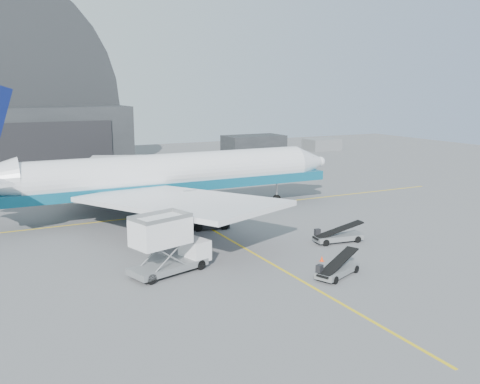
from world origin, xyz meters
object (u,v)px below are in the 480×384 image
catering_truck (167,245)px  belt_loader_a (337,269)px  pushback_tug (210,221)px  belt_loader_b (337,236)px  airliner (158,176)px

catering_truck → belt_loader_a: (12.14, -6.92, -1.84)m
pushback_tug → belt_loader_a: 19.07m
pushback_tug → belt_loader_b: size_ratio=0.85×
catering_truck → pushback_tug: (9.09, 11.90, -1.71)m
pushback_tug → airliner: bearing=120.9°
belt_loader_a → belt_loader_b: size_ratio=0.94×
belt_loader_a → catering_truck: bearing=127.1°
airliner → pushback_tug: 9.94m
pushback_tug → belt_loader_b: (9.07, -10.86, -0.11)m
airliner → belt_loader_b: airliner is taller
airliner → belt_loader_a: size_ratio=9.73×
belt_loader_a → belt_loader_b: 9.99m
catering_truck → airliner: bearing=56.6°
airliner → catering_truck: 21.48m
pushback_tug → belt_loader_a: (3.05, -18.83, -0.13)m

